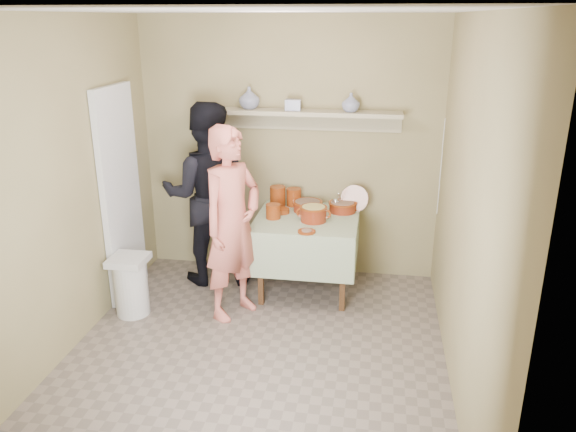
% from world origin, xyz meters
% --- Properties ---
extents(ground, '(3.50, 3.50, 0.00)m').
position_xyz_m(ground, '(0.00, 0.00, 0.00)').
color(ground, '#6E6056').
rests_on(ground, ground).
extents(tile_panel, '(0.06, 0.70, 2.00)m').
position_xyz_m(tile_panel, '(-1.46, 0.95, 1.00)').
color(tile_panel, silver).
rests_on(tile_panel, ground).
extents(plate_stack_a, '(0.15, 0.15, 0.21)m').
position_xyz_m(plate_stack_a, '(-0.08, 1.55, 0.86)').
color(plate_stack_a, '#6B2407').
rests_on(plate_stack_a, serving_table).
extents(plate_stack_b, '(0.15, 0.15, 0.18)m').
position_xyz_m(plate_stack_b, '(0.07, 1.61, 0.85)').
color(plate_stack_b, '#6B2407').
rests_on(plate_stack_b, serving_table).
extents(bowl_stack, '(0.14, 0.14, 0.14)m').
position_xyz_m(bowl_stack, '(-0.06, 1.19, 0.83)').
color(bowl_stack, '#6B2407').
rests_on(bowl_stack, serving_table).
extents(empty_bowl, '(0.16, 0.16, 0.05)m').
position_xyz_m(empty_bowl, '(-0.01, 1.36, 0.78)').
color(empty_bowl, '#6B2407').
rests_on(empty_bowl, serving_table).
extents(propped_lid, '(0.27, 0.09, 0.27)m').
position_xyz_m(propped_lid, '(0.68, 1.55, 0.88)').
color(propped_lid, '#6B2407').
rests_on(propped_lid, serving_table).
extents(vase_right, '(0.19, 0.19, 0.18)m').
position_xyz_m(vase_right, '(0.61, 1.60, 1.81)').
color(vase_right, navy).
rests_on(vase_right, wall_shelf).
extents(vase_left, '(0.23, 0.23, 0.21)m').
position_xyz_m(vase_left, '(-0.37, 1.64, 1.83)').
color(vase_left, navy).
rests_on(vase_left, wall_shelf).
extents(ceramic_box, '(0.15, 0.11, 0.10)m').
position_xyz_m(ceramic_box, '(0.06, 1.60, 1.77)').
color(ceramic_box, navy).
rests_on(ceramic_box, wall_shelf).
extents(person_cook, '(0.68, 0.75, 1.73)m').
position_xyz_m(person_cook, '(-0.33, 0.71, 0.86)').
color(person_cook, '#CC6558').
rests_on(person_cook, ground).
extents(person_helper, '(1.02, 0.88, 1.82)m').
position_xyz_m(person_helper, '(-0.76, 1.36, 0.91)').
color(person_helper, black).
rests_on(person_helper, ground).
extents(room_shell, '(3.04, 3.54, 2.62)m').
position_xyz_m(room_shell, '(0.00, 0.00, 1.61)').
color(room_shell, '#92875A').
rests_on(room_shell, ground).
extents(serving_table, '(0.97, 0.97, 0.76)m').
position_xyz_m(serving_table, '(0.25, 1.28, 0.64)').
color(serving_table, '#4C2D16').
rests_on(serving_table, ground).
extents(cazuela_meat_a, '(0.30, 0.30, 0.10)m').
position_xyz_m(cazuela_meat_a, '(0.23, 1.46, 0.82)').
color(cazuela_meat_a, '#62180A').
rests_on(cazuela_meat_a, serving_table).
extents(cazuela_meat_b, '(0.28, 0.28, 0.10)m').
position_xyz_m(cazuela_meat_b, '(0.57, 1.49, 0.82)').
color(cazuela_meat_b, '#62180A').
rests_on(cazuela_meat_b, serving_table).
extents(ladle, '(0.08, 0.26, 0.19)m').
position_xyz_m(ladle, '(0.51, 1.48, 0.87)').
color(ladle, silver).
rests_on(ladle, cazuela_meat_b).
extents(cazuela_rice, '(0.33, 0.25, 0.14)m').
position_xyz_m(cazuela_rice, '(0.32, 1.17, 0.85)').
color(cazuela_rice, '#62180A').
rests_on(cazuela_rice, serving_table).
extents(front_plate, '(0.16, 0.16, 0.03)m').
position_xyz_m(front_plate, '(0.30, 0.87, 0.77)').
color(front_plate, '#6B2407').
rests_on(front_plate, serving_table).
extents(wall_shelf, '(1.80, 0.25, 0.21)m').
position_xyz_m(wall_shelf, '(0.20, 1.65, 1.67)').
color(wall_shelf, tan).
rests_on(wall_shelf, room_shell).
extents(trash_bin, '(0.32, 0.32, 0.56)m').
position_xyz_m(trash_bin, '(-1.25, 0.54, 0.28)').
color(trash_bin, silver).
rests_on(trash_bin, ground).
extents(electrical_cord, '(0.01, 0.05, 0.90)m').
position_xyz_m(electrical_cord, '(1.47, 1.48, 1.25)').
color(electrical_cord, silver).
rests_on(electrical_cord, wall_shelf).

